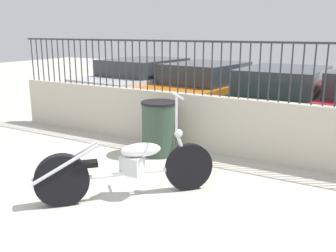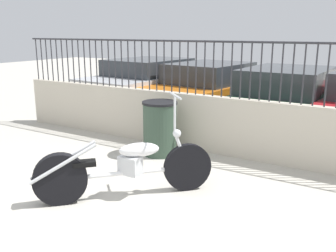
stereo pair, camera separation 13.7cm
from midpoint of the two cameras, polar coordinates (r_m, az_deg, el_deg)
ground_plane at (r=4.60m, az=-13.21°, el=-13.15°), size 40.00×40.00×0.00m
low_wall at (r=6.75m, az=4.73°, el=0.60°), size 8.38×0.18×1.00m
fence_railing at (r=6.58m, az=4.93°, el=9.94°), size 8.38×0.04×0.94m
motorcycle_white at (r=4.81m, az=-7.01°, el=-6.48°), size 1.70×1.77×1.33m
trash_bin at (r=6.44m, az=-0.65°, el=-0.33°), size 0.60×0.60×0.93m
car_silver at (r=10.58m, az=-2.00°, el=6.66°), size 2.25×4.55×1.36m
car_orange at (r=9.70m, az=7.09°, el=5.72°), size 2.26×4.38×1.32m
car_green at (r=8.78m, az=18.23°, el=4.19°), size 1.92×4.61×1.32m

